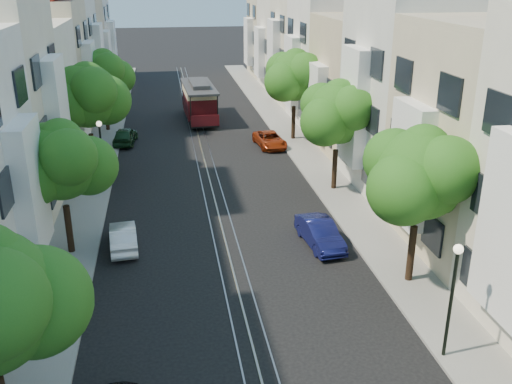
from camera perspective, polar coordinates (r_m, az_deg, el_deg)
name	(u,v)px	position (r m, az deg, el deg)	size (l,w,h in m)	color
ground	(203,156)	(40.76, -5.28, 3.64)	(200.00, 200.00, 0.00)	black
sidewalk_east	(303,150)	(41.83, 4.69, 4.20)	(2.50, 80.00, 0.12)	gray
sidewalk_west	(99,160)	(40.93, -15.46, 3.10)	(2.50, 80.00, 0.12)	gray
rail_left	(196,156)	(40.73, -6.05, 3.61)	(0.06, 80.00, 0.02)	gray
rail_slot	(203,156)	(40.76, -5.28, 3.65)	(0.06, 80.00, 0.02)	gray
rail_right	(211,155)	(40.80, -4.50, 3.69)	(0.06, 80.00, 0.02)	gray
lane_line	(203,156)	(40.76, -5.28, 3.64)	(0.08, 80.00, 0.01)	tan
townhouses_east	(369,78)	(41.91, 11.20, 11.12)	(7.75, 72.00, 12.00)	beige
townhouses_west	(17,90)	(40.44, -22.77, 9.38)	(7.75, 72.00, 11.76)	silver
tree_e_b	(421,176)	(23.33, 16.21, 1.50)	(4.93, 4.08, 6.68)	black
tree_e_c	(339,115)	(33.19, 8.26, 7.66)	(4.84, 3.99, 6.52)	black
tree_e_d	(295,77)	(43.53, 3.95, 11.41)	(5.01, 4.16, 6.85)	black
tree_w_b	(62,164)	(26.38, -18.85, 2.70)	(4.72, 3.87, 6.27)	black
tree_w_c	(88,97)	(36.76, -16.48, 9.09)	(5.13, 4.28, 7.09)	black
tree_w_d	(104,75)	(47.60, -14.99, 11.27)	(4.84, 3.99, 6.52)	black
lamp_east	(453,285)	(19.66, 19.13, -8.74)	(0.32, 0.32, 4.16)	black
lamp_west	(101,145)	(34.31, -15.23, 4.54)	(0.32, 0.32, 4.16)	black
cable_car	(199,99)	(50.47, -5.70, 9.21)	(2.84, 8.12, 3.08)	black
parked_car_e_mid	(320,233)	(27.34, 6.41, -4.12)	(1.32, 3.79, 1.25)	#0D1041
parked_car_e_far	(270,140)	(42.57, 1.38, 5.26)	(1.83, 3.96, 1.10)	maroon
parked_car_w_mid	(123,237)	(27.65, -13.14, -4.40)	(1.21, 3.47, 1.14)	silver
parked_car_w_far	(125,136)	(44.38, -12.96, 5.51)	(1.50, 3.73, 1.27)	#15361B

